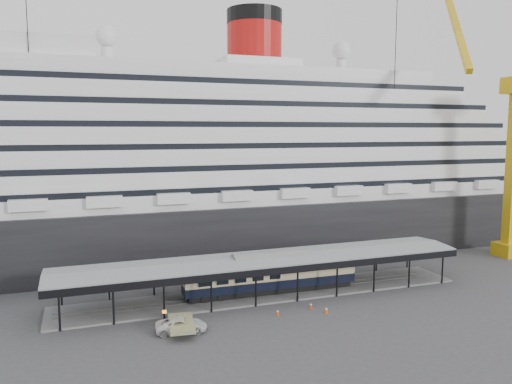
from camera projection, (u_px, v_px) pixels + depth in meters
ground at (280, 306)px, 63.24m from camera, size 200.00×200.00×0.00m
cruise_ship at (213, 152)px, 90.92m from camera, size 130.00×30.00×43.90m
platform_canopy at (266, 277)px, 67.62m from camera, size 56.00×9.18×5.30m
crane_yellow at (508, 143)px, 86.45m from camera, size 23.83×18.78×47.60m
port_truck at (181, 325)px, 55.03m from camera, size 5.96×3.33×1.58m
pullman_carriage at (271, 273)px, 67.82m from camera, size 24.15×3.61×23.66m
traffic_cone_left at (278, 312)px, 60.15m from camera, size 0.48×0.48×0.78m
traffic_cone_mid at (326, 310)px, 60.82m from camera, size 0.50×0.50×0.85m
traffic_cone_right at (311, 305)px, 62.45m from camera, size 0.54×0.54×0.83m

